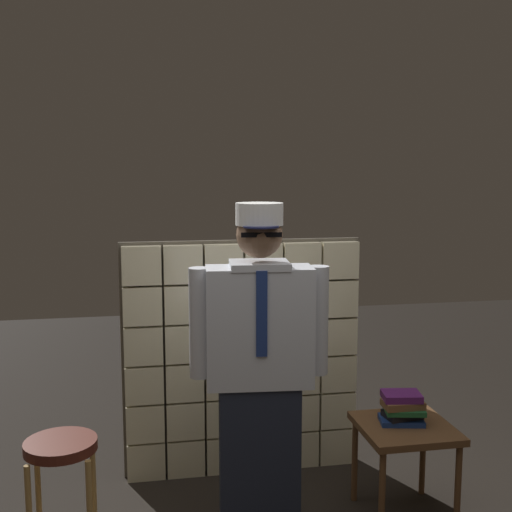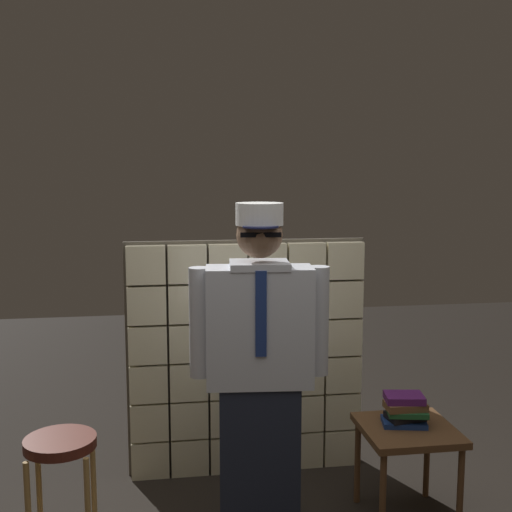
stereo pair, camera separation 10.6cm
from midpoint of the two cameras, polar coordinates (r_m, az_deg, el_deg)
name	(u,v)px [view 2 (the right image)]	position (r m, az deg, el deg)	size (l,w,h in m)	color
glass_block_wall	(247,359)	(4.24, -0.05, -9.18)	(1.57, 0.10, 1.57)	beige
standing_person	(259,370)	(3.40, 1.20, -10.17)	(0.73, 0.33, 1.83)	#1E2333
bar_stool	(62,475)	(3.35, -16.04, -18.24)	(0.34, 0.34, 0.73)	#592319
side_table	(408,439)	(3.88, 14.15, -15.56)	(0.52, 0.52, 0.55)	brown
book_stack	(405,410)	(3.84, 13.94, -13.20)	(0.27, 0.22, 0.18)	navy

